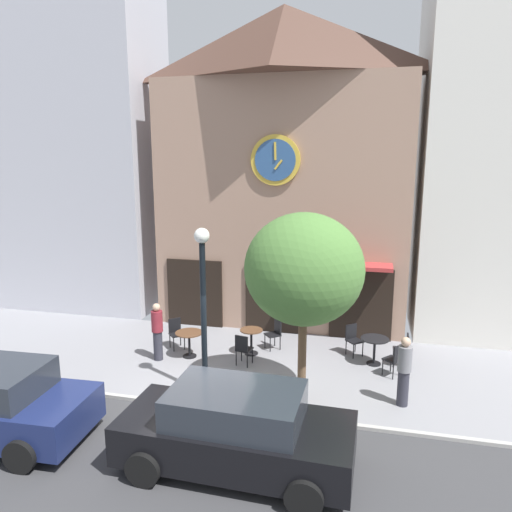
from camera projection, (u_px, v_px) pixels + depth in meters
ground_plane at (193, 421)px, 10.51m from camera, size 24.36×11.70×0.13m
clock_building at (283, 166)px, 15.94m from camera, size 8.31×3.61×10.40m
neighbor_building_left at (73, 146)px, 18.11m from camera, size 6.63×3.29×12.19m
street_lamp at (204, 312)px, 11.28m from camera, size 0.36×0.36×4.10m
street_tree at (304, 270)px, 10.82m from camera, size 2.73×2.46×4.48m
cafe_table_center_left at (189, 338)px, 13.77m from camera, size 0.79×0.79×0.74m
cafe_table_rightmost at (251, 337)px, 13.97m from camera, size 0.67×0.67×0.75m
cafe_table_leftmost at (375, 345)px, 13.26m from camera, size 0.78×0.78×0.76m
cafe_chair_outer at (275, 332)px, 14.38m from camera, size 0.56×0.56×0.90m
cafe_chair_by_entrance at (176, 331)px, 14.43m from camera, size 0.57×0.57×0.90m
cafe_chair_curbside at (353, 337)px, 13.92m from camera, size 0.56×0.56×0.90m
cafe_chair_near_lamp at (243, 348)px, 13.18m from camera, size 0.47×0.47×0.90m
cafe_chair_under_awning at (395, 358)px, 12.50m from camera, size 0.56×0.56×0.90m
cafe_chair_right_end at (404, 347)px, 13.19m from camera, size 0.41×0.41×0.90m
pedestrian_grey at (404, 370)px, 10.99m from camera, size 0.43×0.43×1.67m
pedestrian_maroon at (157, 331)px, 13.51m from camera, size 0.42×0.42×1.67m
parked_car_black at (236, 430)px, 8.77m from camera, size 4.34×2.10×1.55m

